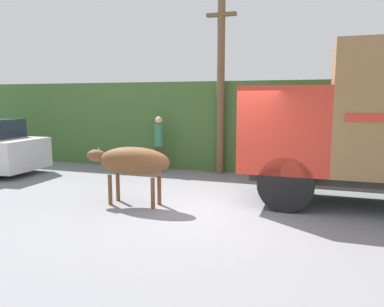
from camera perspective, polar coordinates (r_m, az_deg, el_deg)
name	(u,v)px	position (r m, az deg, el deg)	size (l,w,h in m)	color
ground_plane	(215,210)	(8.01, 3.59, -8.62)	(60.00, 60.00, 0.00)	gray
hillside_embankment	(265,122)	(15.13, 11.02, 4.80)	(32.00, 6.85, 2.89)	#426B33
building_backdrop	(160,123)	(14.08, -4.85, 4.72)	(5.88, 2.70, 2.89)	#99ADB7
brown_cow	(132,162)	(8.32, -9.11, -1.24)	(2.02, 0.63, 1.29)	brown
pedestrian_on_hill	(159,141)	(12.05, -5.03, 1.90)	(0.40, 0.40, 1.78)	#38332D
utility_pole	(221,82)	(11.70, 4.40, 10.85)	(0.90, 0.24, 5.49)	brown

